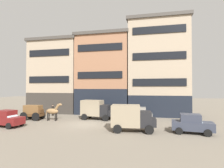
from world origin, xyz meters
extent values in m
plane|color=slate|center=(0.00, 0.00, 0.00)|extent=(120.00, 120.00, 0.00)
cube|color=#38332D|center=(-9.01, 10.32, 1.75)|extent=(8.76, 6.75, 3.50)
cube|color=tan|center=(-9.01, 10.32, 7.99)|extent=(8.76, 6.75, 8.98)
cube|color=#47423D|center=(-9.01, 10.32, 12.73)|extent=(9.26, 7.25, 0.50)
cube|color=black|center=(-9.01, 6.89, 5.74)|extent=(7.36, 0.12, 1.10)
cube|color=black|center=(-9.01, 6.89, 10.24)|extent=(7.36, 0.12, 1.10)
cube|color=black|center=(-0.16, 10.32, 2.09)|extent=(8.66, 6.75, 4.17)
cube|color=#9E6B4C|center=(-0.16, 10.32, 8.54)|extent=(8.66, 6.75, 8.74)
cube|color=#47423D|center=(-0.16, 10.32, 13.16)|extent=(9.16, 7.25, 0.50)
cube|color=black|center=(-0.16, 6.89, 6.36)|extent=(7.27, 0.12, 1.10)
cube|color=black|center=(-0.16, 6.89, 10.73)|extent=(7.27, 0.12, 1.10)
cube|color=black|center=(8.86, 10.32, 1.61)|extent=(9.07, 6.75, 3.21)
cube|color=tan|center=(8.86, 10.32, 9.02)|extent=(9.07, 6.75, 11.61)
cube|color=#47423D|center=(8.86, 10.32, 15.08)|extent=(9.57, 7.25, 0.50)
cube|color=black|center=(8.86, 6.89, 5.15)|extent=(7.62, 0.12, 1.10)
cube|color=black|center=(8.86, 6.89, 9.02)|extent=(7.62, 0.12, 1.10)
cube|color=black|center=(8.86, 6.89, 12.89)|extent=(7.62, 0.12, 1.10)
cube|color=brown|center=(-7.98, 1.52, 0.70)|extent=(2.72, 1.35, 0.36)
cube|color=brown|center=(-7.98, 1.52, 1.43)|extent=(2.31, 1.15, 1.10)
cube|color=brown|center=(-6.83, 1.54, 1.18)|extent=(0.42, 1.05, 0.50)
cylinder|color=black|center=(-7.09, 2.24, 0.55)|extent=(1.10, 0.10, 1.10)
cylinder|color=black|center=(-7.07, 0.82, 0.55)|extent=(1.10, 0.10, 1.10)
cylinder|color=black|center=(-8.89, 2.21, 0.55)|extent=(1.10, 0.10, 1.10)
cylinder|color=black|center=(-8.87, 0.79, 0.55)|extent=(1.10, 0.10, 1.10)
ellipsoid|color=#937047|center=(-5.08, 1.52, 1.25)|extent=(1.71, 0.63, 0.70)
cylinder|color=#937047|center=(-4.36, 1.53, 1.85)|extent=(0.67, 0.33, 0.76)
ellipsoid|color=#937047|center=(-3.96, 1.54, 2.15)|extent=(0.56, 0.25, 0.30)
cylinder|color=#937047|center=(-5.89, 1.50, 1.10)|extent=(0.27, 0.10, 0.65)
cylinder|color=black|center=(-4.54, 1.71, 0.47)|extent=(0.14, 0.14, 0.95)
cylinder|color=black|center=(-4.53, 1.35, 0.47)|extent=(0.14, 0.14, 0.95)
cylinder|color=black|center=(-5.63, 1.69, 0.47)|extent=(0.14, 0.14, 0.95)
cylinder|color=black|center=(-5.63, 1.33, 0.47)|extent=(0.14, 0.14, 0.95)
cube|color=black|center=(7.02, -1.87, 1.27)|extent=(1.56, 1.83, 1.50)
cube|color=black|center=(7.72, -1.81, 0.97)|extent=(1.04, 1.53, 0.80)
cube|color=gray|center=(5.23, -2.05, 1.57)|extent=(2.97, 2.16, 2.10)
cube|color=silver|center=(7.47, -1.83, 1.52)|extent=(0.32, 1.37, 0.64)
cylinder|color=black|center=(7.38, -0.88, 0.42)|extent=(0.86, 0.30, 0.84)
cylinder|color=black|center=(7.56, -2.78, 0.42)|extent=(0.86, 0.30, 0.84)
cylinder|color=black|center=(4.39, -1.17, 0.42)|extent=(0.86, 0.30, 0.84)
cylinder|color=black|center=(4.58, -3.07, 0.42)|extent=(0.86, 0.30, 0.84)
cube|color=black|center=(1.54, 3.64, 1.27)|extent=(1.52, 1.80, 1.50)
cube|color=black|center=(2.23, 3.59, 0.97)|extent=(1.00, 1.51, 0.80)
cube|color=gray|center=(-0.26, 3.77, 1.57)|extent=(2.93, 2.10, 2.10)
cube|color=silver|center=(1.99, 3.61, 1.52)|extent=(0.29, 1.37, 0.64)
cylinder|color=black|center=(2.05, 4.56, 0.42)|extent=(0.85, 0.28, 0.84)
cylinder|color=black|center=(1.92, 2.66, 0.42)|extent=(0.85, 0.28, 0.84)
cylinder|color=black|center=(-0.94, 4.77, 0.42)|extent=(0.85, 0.28, 0.84)
cylinder|color=black|center=(-1.08, 2.87, 0.42)|extent=(0.85, 0.28, 0.84)
cube|color=gray|center=(6.02, 3.44, 0.73)|extent=(3.76, 1.74, 0.80)
cube|color=gray|center=(6.17, 3.45, 1.48)|extent=(1.86, 1.51, 0.70)
cube|color=silver|center=(5.32, 3.42, 1.35)|extent=(0.39, 1.32, 0.56)
cylinder|color=black|center=(4.86, 2.56, 0.33)|extent=(0.67, 0.21, 0.66)
cylinder|color=black|center=(4.79, 4.24, 0.33)|extent=(0.67, 0.21, 0.66)
cylinder|color=black|center=(7.25, 2.65, 0.33)|extent=(0.67, 0.21, 0.66)
cylinder|color=black|center=(7.19, 4.33, 0.33)|extent=(0.67, 0.21, 0.66)
cube|color=maroon|center=(-8.00, -2.89, 0.73)|extent=(3.86, 2.01, 0.80)
cube|color=maroon|center=(-8.14, -2.88, 1.48)|extent=(1.95, 1.64, 0.70)
cube|color=silver|center=(-7.30, -2.97, 1.35)|extent=(0.48, 1.34, 0.56)
cylinder|color=black|center=(-6.71, -2.20, 0.33)|extent=(0.68, 0.25, 0.66)
cylinder|color=black|center=(-6.90, -3.86, 0.33)|extent=(0.68, 0.25, 0.66)
cylinder|color=black|center=(-9.09, -1.92, 0.33)|extent=(0.68, 0.25, 0.66)
cube|color=#333847|center=(11.55, -1.54, 0.73)|extent=(3.84, 1.97, 0.80)
cube|color=#333847|center=(11.40, -1.53, 1.48)|extent=(1.94, 1.62, 0.70)
cube|color=silver|center=(12.25, -1.62, 1.35)|extent=(0.47, 1.34, 0.56)
cylinder|color=black|center=(12.83, -0.83, 0.33)|extent=(0.67, 0.25, 0.66)
cylinder|color=black|center=(12.66, -2.50, 0.33)|extent=(0.67, 0.25, 0.66)
cylinder|color=black|center=(10.44, -0.59, 0.33)|extent=(0.67, 0.25, 0.66)
cylinder|color=black|center=(10.27, -2.26, 0.33)|extent=(0.67, 0.25, 0.66)
cylinder|color=black|center=(-7.31, 5.24, 0.42)|extent=(0.16, 0.16, 0.85)
cylinder|color=black|center=(-7.11, 5.24, 0.42)|extent=(0.16, 0.16, 0.85)
cylinder|color=black|center=(-7.21, 5.24, 1.16)|extent=(0.39, 0.39, 0.62)
sphere|color=tan|center=(-7.21, 5.24, 1.60)|extent=(0.22, 0.22, 0.22)
cylinder|color=black|center=(-7.21, 5.24, 1.70)|extent=(0.28, 0.28, 0.02)
cylinder|color=black|center=(-7.21, 5.24, 1.75)|extent=(0.18, 0.18, 0.09)
camera|label=1|loc=(7.71, -19.75, 4.35)|focal=28.40mm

